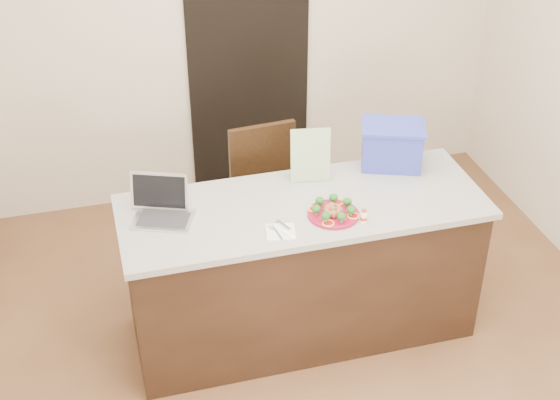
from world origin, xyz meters
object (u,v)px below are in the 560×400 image
object	(u,v)px
laptop	(161,206)
yogurt_bottle	(364,217)
blue_box	(392,145)
plate	(333,214)
island	(302,269)
chair	(267,192)
napkin	(281,232)

from	to	relation	value
laptop	yogurt_bottle	bearing A→B (deg)	3.03
yogurt_bottle	blue_box	xyz separation A→B (m)	(0.37, 0.53, 0.10)
yogurt_bottle	blue_box	world-z (taller)	blue_box
plate	laptop	xyz separation A→B (m)	(-0.90, 0.25, 0.05)
island	plate	size ratio (longest dim) A/B	7.30
plate	laptop	bearing A→B (deg)	164.55
blue_box	chair	size ratio (longest dim) A/B	0.44
plate	napkin	distance (m)	0.33
plate	blue_box	xyz separation A→B (m)	(0.51, 0.43, 0.12)
chair	napkin	bearing A→B (deg)	-104.75
yogurt_bottle	chair	world-z (taller)	chair
island	yogurt_bottle	size ratio (longest dim) A/B	26.71
plate	napkin	size ratio (longest dim) A/B	1.86
napkin	yogurt_bottle	size ratio (longest dim) A/B	1.97
chair	blue_box	bearing A→B (deg)	-37.64
laptop	blue_box	bearing A→B (deg)	29.06
napkin	blue_box	distance (m)	0.98
blue_box	napkin	bearing A→B (deg)	-127.74
island	napkin	distance (m)	0.55
laptop	blue_box	distance (m)	1.42
yogurt_bottle	laptop	xyz separation A→B (m)	(-1.04, 0.35, 0.03)
island	chair	xyz separation A→B (m)	(-0.03, 0.70, 0.11)
plate	chair	bearing A→B (deg)	100.27
island	napkin	size ratio (longest dim) A/B	13.54
plate	napkin	xyz separation A→B (m)	(-0.32, -0.08, -0.01)
plate	yogurt_bottle	bearing A→B (deg)	-36.17
laptop	chair	bearing A→B (deg)	60.98
island	yogurt_bottle	distance (m)	0.61
chair	yogurt_bottle	bearing A→B (deg)	-77.91
island	yogurt_bottle	bearing A→B (deg)	-44.18
island	yogurt_bottle	world-z (taller)	yogurt_bottle
island	plate	bearing A→B (deg)	-51.07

